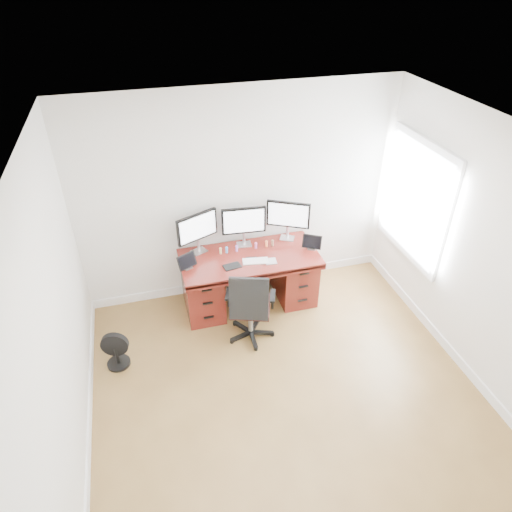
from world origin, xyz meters
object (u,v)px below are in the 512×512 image
object	(u,v)px
desk	(249,277)
keyboard	(256,261)
office_chair	(250,317)
floor_fan	(116,351)
monitor_center	(244,222)

from	to	relation	value
desk	keyboard	world-z (taller)	keyboard
office_chair	floor_fan	world-z (taller)	office_chair
office_chair	keyboard	size ratio (longest dim) A/B	3.19
desk	monitor_center	xyz separation A→B (m)	(-0.00, 0.24, 0.68)
desk	office_chair	distance (m)	0.67
monitor_center	keyboard	world-z (taller)	monitor_center
desk	office_chair	xyz separation A→B (m)	(-0.16, -0.65, -0.08)
floor_fan	keyboard	distance (m)	1.89
office_chair	keyboard	bearing A→B (deg)	87.36
floor_fan	office_chair	bearing A→B (deg)	13.48
desk	floor_fan	world-z (taller)	desk
desk	keyboard	distance (m)	0.39
desk	monitor_center	size ratio (longest dim) A/B	3.09
monitor_center	keyboard	distance (m)	0.52
floor_fan	monitor_center	xyz separation A→B (m)	(1.70, 0.91, 0.87)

